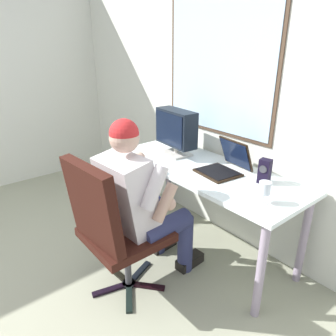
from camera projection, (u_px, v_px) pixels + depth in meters
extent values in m
cube|color=silver|center=(222.00, 95.00, 2.68)|extent=(4.68, 0.06, 2.53)
cube|color=#4C3828|center=(219.00, 57.00, 2.57)|extent=(1.18, 0.01, 1.27)
cube|color=silver|center=(218.00, 57.00, 2.56)|extent=(1.12, 0.02, 1.21)
cylinder|color=#96879B|center=(128.00, 188.00, 3.05)|extent=(0.06, 0.06, 0.72)
cylinder|color=#96879B|center=(261.00, 271.00, 1.95)|extent=(0.06, 0.06, 0.72)
cylinder|color=#96879B|center=(169.00, 175.00, 3.35)|extent=(0.06, 0.06, 0.72)
cylinder|color=#96879B|center=(303.00, 240.00, 2.25)|extent=(0.06, 0.06, 0.72)
cube|color=white|center=(204.00, 169.00, 2.51)|extent=(1.68, 0.66, 0.03)
cube|color=black|center=(118.00, 274.00, 2.42)|extent=(0.28, 0.06, 0.02)
cube|color=black|center=(111.00, 289.00, 2.28)|extent=(0.11, 0.28, 0.02)
cube|color=black|center=(129.00, 297.00, 2.21)|extent=(0.26, 0.18, 0.02)
cube|color=black|center=(147.00, 286.00, 2.31)|extent=(0.24, 0.21, 0.02)
cube|color=black|center=(139.00, 272.00, 2.44)|extent=(0.14, 0.27, 0.02)
cylinder|color=black|center=(129.00, 283.00, 2.33)|extent=(0.10, 0.10, 0.02)
cylinder|color=#3F3F44|center=(127.00, 260.00, 2.25)|extent=(0.05, 0.05, 0.40)
cube|color=black|center=(126.00, 234.00, 2.17)|extent=(0.52, 0.52, 0.06)
cube|color=black|center=(93.00, 207.00, 1.90)|extent=(0.50, 0.16, 0.56)
cylinder|color=navy|center=(166.00, 228.00, 2.19)|extent=(0.18, 0.41, 0.15)
cylinder|color=navy|center=(185.00, 244.00, 2.41)|extent=(0.12, 0.12, 0.47)
cube|color=black|center=(190.00, 261.00, 2.52)|extent=(0.12, 0.25, 0.08)
cylinder|color=navy|center=(138.00, 211.00, 2.41)|extent=(0.18, 0.41, 0.15)
cylinder|color=navy|center=(158.00, 227.00, 2.63)|extent=(0.12, 0.12, 0.47)
cube|color=black|center=(163.00, 244.00, 2.74)|extent=(0.12, 0.25, 0.08)
cube|color=silver|center=(127.00, 195.00, 2.07)|extent=(0.40, 0.32, 0.56)
sphere|color=tan|center=(124.00, 138.00, 1.92)|extent=(0.19, 0.19, 0.19)
sphere|color=red|center=(124.00, 134.00, 1.91)|extent=(0.19, 0.19, 0.19)
cylinder|color=silver|center=(154.00, 187.00, 1.91)|extent=(0.10, 0.22, 0.29)
cylinder|color=tan|center=(165.00, 202.00, 2.02)|extent=(0.09, 0.21, 0.26)
sphere|color=tan|center=(169.00, 204.00, 2.05)|extent=(0.09, 0.09, 0.09)
cylinder|color=silver|center=(114.00, 168.00, 2.21)|extent=(0.10, 0.19, 0.29)
cylinder|color=tan|center=(130.00, 169.00, 2.32)|extent=(0.09, 0.14, 0.27)
sphere|color=tan|center=(139.00, 158.00, 2.35)|extent=(0.09, 0.09, 0.09)
cube|color=beige|center=(176.00, 153.00, 2.80)|extent=(0.26, 0.22, 0.02)
cylinder|color=beige|center=(176.00, 149.00, 2.78)|extent=(0.04, 0.04, 0.07)
cube|color=black|center=(176.00, 128.00, 2.71)|extent=(0.42, 0.18, 0.31)
cube|color=black|center=(169.00, 129.00, 2.66)|extent=(0.37, 0.03, 0.27)
cube|color=black|center=(218.00, 173.00, 2.39)|extent=(0.33, 0.29, 0.02)
cube|color=black|center=(218.00, 171.00, 2.38)|extent=(0.30, 0.26, 0.00)
cube|color=black|center=(236.00, 153.00, 2.43)|extent=(0.31, 0.14, 0.23)
cube|color=#0F1933|center=(235.00, 154.00, 2.43)|extent=(0.29, 0.12, 0.21)
cylinder|color=silver|center=(263.00, 203.00, 1.95)|extent=(0.06, 0.06, 0.00)
cylinder|color=silver|center=(264.00, 198.00, 1.94)|extent=(0.01, 0.01, 0.06)
cylinder|color=silver|center=(265.00, 188.00, 1.91)|extent=(0.08, 0.08, 0.08)
cylinder|color=#57051F|center=(264.00, 192.00, 1.92)|extent=(0.07, 0.07, 0.02)
cube|color=black|center=(265.00, 171.00, 2.20)|extent=(0.09, 0.08, 0.18)
cylinder|color=#333338|center=(263.00, 169.00, 2.16)|extent=(0.06, 0.02, 0.05)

